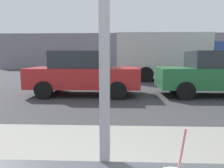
{
  "coord_description": "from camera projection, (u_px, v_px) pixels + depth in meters",
  "views": [
    {
      "loc": [
        0.08,
        -0.94,
        1.51
      ],
      "look_at": [
        -0.06,
        2.58,
        1.03
      ],
      "focal_mm": 32.82,
      "sensor_mm": 36.0,
      "label": 1
    }
  ],
  "objects": [
    {
      "name": "ground_plane",
      "position": [
        118.0,
        91.0,
        9.05
      ],
      "size": [
        60.0,
        60.0,
        0.0
      ],
      "primitive_type": "plane",
      "color": "#38383A"
    },
    {
      "name": "sidewalk_strip",
      "position": [
        114.0,
        166.0,
        2.71
      ],
      "size": [
        16.0,
        2.8,
        0.13
      ],
      "primitive_type": "cube",
      "color": "gray",
      "rests_on": "ground"
    },
    {
      "name": "window_wall",
      "position": [
        104.0,
        1.0,
        0.97
      ],
      "size": [
        2.91,
        0.2,
        2.9
      ],
      "color": "#423D38",
      "rests_on": "ground"
    },
    {
      "name": "building_facade_far",
      "position": [
        119.0,
        52.0,
        23.71
      ],
      "size": [
        28.0,
        1.2,
        4.09
      ],
      "primitive_type": "cube",
      "color": "gray",
      "rests_on": "ground"
    },
    {
      "name": "parked_car_red",
      "position": [
        84.0,
        73.0,
        7.98
      ],
      "size": [
        4.22,
        1.96,
        1.7
      ],
      "color": "red",
      "rests_on": "ground"
    },
    {
      "name": "parked_car_green",
      "position": [
        216.0,
        73.0,
        7.78
      ],
      "size": [
        4.25,
        1.89,
        1.71
      ],
      "color": "#236B38",
      "rests_on": "ground"
    },
    {
      "name": "box_truck",
      "position": [
        173.0,
        55.0,
        12.82
      ],
      "size": [
        7.27,
        2.44,
        2.87
      ],
      "color": "beige",
      "rests_on": "ground"
    }
  ]
}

